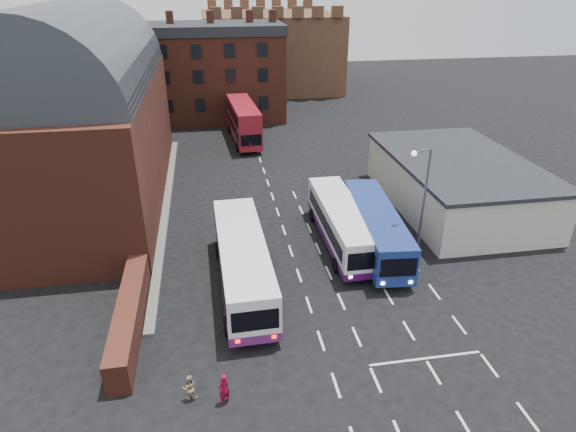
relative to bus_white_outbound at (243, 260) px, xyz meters
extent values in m
plane|color=black|center=(3.67, -4.96, -1.96)|extent=(180.00, 180.00, 0.00)
cube|color=#602B1E|center=(-11.83, 16.04, 3.04)|extent=(12.00, 28.00, 10.00)
cylinder|color=#1E2328|center=(-11.83, 16.04, 8.04)|extent=(12.00, 26.00, 12.00)
cube|color=#602B1E|center=(-6.53, -2.96, -1.06)|extent=(1.20, 10.00, 1.80)
cube|color=beige|center=(18.67, 9.04, 0.04)|extent=(10.00, 16.00, 4.00)
cube|color=#282B30|center=(18.67, 9.04, 2.14)|extent=(10.40, 16.40, 0.30)
cube|color=brown|center=(-2.33, 41.04, 3.54)|extent=(22.00, 10.00, 11.00)
cube|color=brown|center=(9.67, 61.04, 4.04)|extent=(22.00, 22.00, 12.00)
cube|color=white|center=(0.00, 0.00, -0.02)|extent=(3.04, 12.26, 2.77)
cube|color=black|center=(0.00, 0.00, 0.14)|extent=(3.07, 11.06, 1.00)
cylinder|color=black|center=(-1.47, 3.85, -1.41)|extent=(0.33, 1.12, 1.11)
cylinder|color=black|center=(-1.29, -4.35, -1.41)|extent=(0.33, 1.12, 1.11)
cylinder|color=black|center=(1.30, 3.91, -1.41)|extent=(0.33, 1.12, 1.11)
cylinder|color=black|center=(1.48, -4.29, -1.41)|extent=(0.33, 1.12, 1.11)
cube|color=white|center=(7.43, 4.27, -0.19)|extent=(2.55, 11.15, 2.53)
cube|color=black|center=(7.43, 4.27, -0.04)|extent=(2.61, 9.95, 0.91)
cylinder|color=black|center=(8.69, 0.72, -1.46)|extent=(0.29, 1.01, 1.01)
cylinder|color=black|center=(8.70, 8.22, -1.46)|extent=(0.29, 1.01, 1.01)
cylinder|color=black|center=(6.16, 0.72, -1.46)|extent=(0.29, 1.01, 1.01)
cylinder|color=black|center=(6.17, 8.22, -1.46)|extent=(0.29, 1.01, 1.01)
cube|color=navy|center=(9.67, 3.22, -0.18)|extent=(3.55, 11.43, 2.56)
cube|color=black|center=(9.67, 3.22, -0.02)|extent=(3.50, 10.24, 0.92)
cylinder|color=black|center=(10.63, -0.46, -1.45)|extent=(0.38, 1.04, 1.02)
cylinder|color=black|center=(11.30, 7.07, -1.45)|extent=(0.38, 1.04, 1.02)
cylinder|color=black|center=(8.08, -0.23, -1.45)|extent=(0.38, 1.04, 1.02)
cylinder|color=black|center=(8.76, 7.30, -1.45)|extent=(0.38, 1.04, 1.02)
cube|color=maroon|center=(2.55, 29.84, 0.54)|extent=(3.23, 11.36, 3.98)
cube|color=black|center=(2.55, 29.84, -0.03)|extent=(3.22, 10.16, 0.92)
cylinder|color=black|center=(4.04, 26.35, -1.45)|extent=(0.35, 1.04, 1.02)
cylinder|color=black|center=(3.58, 33.89, -1.45)|extent=(0.35, 1.04, 1.02)
cylinder|color=black|center=(1.49, 26.19, -1.45)|extent=(0.35, 1.04, 1.02)
cylinder|color=black|center=(1.03, 33.73, -1.45)|extent=(0.35, 1.04, 1.02)
cylinder|color=#56585B|center=(12.27, 1.70, 1.96)|extent=(0.16, 0.16, 7.85)
cylinder|color=#56585B|center=(11.62, 1.49, 5.89)|extent=(1.34, 0.52, 0.10)
sphere|color=#FFF2CC|center=(10.97, 1.28, 5.84)|extent=(0.35, 0.35, 0.35)
imported|color=maroon|center=(-1.66, -9.09, -1.13)|extent=(0.73, 0.69, 1.67)
imported|color=tan|center=(-3.22, -8.60, -1.28)|extent=(0.68, 0.54, 1.36)
camera|label=1|loc=(-1.42, -25.37, 15.72)|focal=30.00mm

